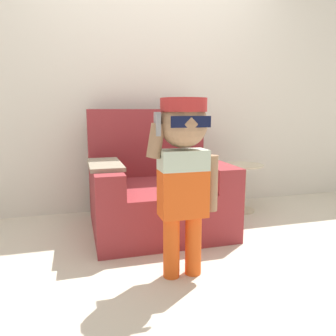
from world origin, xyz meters
name	(u,v)px	position (x,y,z in m)	size (l,w,h in m)	color
ground_plane	(172,234)	(0.00, 0.00, 0.00)	(10.00, 10.00, 0.00)	beige
wall_back	(148,79)	(0.00, 0.83, 1.30)	(10.00, 0.05, 2.60)	silver
armchair	(155,190)	(-0.08, 0.24, 0.32)	(1.10, 1.01, 1.01)	maroon
person_child	(184,161)	(-0.12, -0.66, 0.71)	(0.44, 0.33, 1.07)	#E05119
side_table	(243,183)	(0.85, 0.41, 0.29)	(0.39, 0.39, 0.48)	beige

